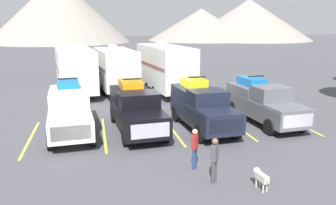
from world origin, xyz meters
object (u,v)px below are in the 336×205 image
camper_trailer_b (116,68)px  camper_trailer_c (165,66)px  person_b (215,158)px  dog (260,176)px  pickup_truck_a (70,109)px  camper_trailer_a (75,69)px  person_a (195,146)px  pickup_truck_b (136,108)px  pickup_truck_c (202,106)px  pickup_truck_d (263,102)px

camper_trailer_b → camper_trailer_c: camper_trailer_c is taller
person_b → dog: size_ratio=1.96×
camper_trailer_b → pickup_truck_a: bearing=-106.9°
camper_trailer_a → pickup_truck_a: bearing=-89.6°
pickup_truck_a → camper_trailer_c: camper_trailer_c is taller
person_a → person_b: size_ratio=0.97×
pickup_truck_b → camper_trailer_b: 9.93m
pickup_truck_b → camper_trailer_b: camper_trailer_b is taller
pickup_truck_a → dog: pickup_truck_a is taller
pickup_truck_b → person_a: bearing=-73.6°
pickup_truck_a → pickup_truck_b: size_ratio=0.99×
camper_trailer_c → pickup_truck_b: bearing=-110.7°
person_a → person_b: person_b is taller
camper_trailer_b → person_a: bearing=-82.8°
pickup_truck_c → person_b: size_ratio=3.35×
camper_trailer_b → person_b: size_ratio=4.53×
pickup_truck_b → camper_trailer_b: bearing=92.0°
person_b → camper_trailer_a: bearing=108.2°
camper_trailer_c → person_b: bearing=-95.6°
pickup_truck_d → dog: 8.25m
pickup_truck_d → person_a: 7.64m
pickup_truck_d → camper_trailer_b: camper_trailer_b is taller
camper_trailer_a → camper_trailer_b: (3.01, 0.52, -0.06)m
pickup_truck_a → dog: bearing=-48.9°
camper_trailer_a → camper_trailer_b: camper_trailer_a is taller
camper_trailer_b → person_a: (1.91, -15.20, -1.03)m
camper_trailer_b → person_b: camper_trailer_b is taller
person_a → pickup_truck_c: bearing=69.3°
pickup_truck_d → pickup_truck_b: bearing=179.7°
pickup_truck_c → person_b: (-1.51, -6.14, -0.26)m
pickup_truck_a → camper_trailer_a: bearing=90.4°
pickup_truck_a → person_b: bearing=-52.8°
camper_trailer_c → person_b: (-1.53, -15.64, -1.14)m
pickup_truck_a → person_b: (5.17, -6.82, -0.29)m
person_a → person_b: (0.32, -1.30, 0.03)m
pickup_truck_c → camper_trailer_b: camper_trailer_b is taller
person_b → pickup_truck_d: bearing=51.7°
dog → person_a: bearing=130.4°
pickup_truck_b → person_b: 6.88m
pickup_truck_c → camper_trailer_c: bearing=89.9°
pickup_truck_b → dog: pickup_truck_b is taller
camper_trailer_b → pickup_truck_d: bearing=-53.2°
pickup_truck_d → camper_trailer_c: bearing=112.0°
pickup_truck_c → pickup_truck_d: (3.69, 0.44, -0.06)m
pickup_truck_a → person_a: bearing=-48.7°
pickup_truck_d → person_b: bearing=-128.3°
camper_trailer_c → dog: size_ratio=10.47×
camper_trailer_a → person_a: camper_trailer_a is taller
pickup_truck_b → pickup_truck_d: (7.09, -0.04, -0.02)m
pickup_truck_a → camper_trailer_b: bearing=73.1°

